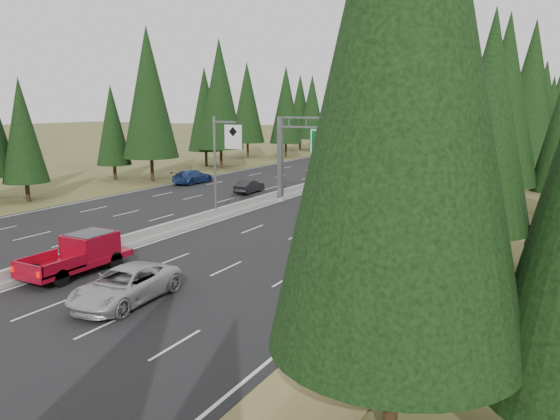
% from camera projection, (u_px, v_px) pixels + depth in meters
% --- Properties ---
extents(road, '(32.00, 260.00, 0.08)m').
position_uv_depth(road, '(407.00, 159.00, 90.40)').
color(road, black).
rests_on(road, ground).
extents(shoulder_right, '(3.60, 260.00, 0.06)m').
position_uv_depth(shoulder_right, '(524.00, 165.00, 82.10)').
color(shoulder_right, olive).
rests_on(shoulder_right, ground).
extents(shoulder_left, '(3.60, 260.00, 0.06)m').
position_uv_depth(shoulder_left, '(310.00, 154.00, 98.69)').
color(shoulder_left, '#4F4D24').
rests_on(shoulder_left, ground).
extents(median_barrier, '(0.70, 260.00, 0.85)m').
position_uv_depth(median_barrier, '(407.00, 157.00, 90.32)').
color(median_barrier, gray).
rests_on(median_barrier, road).
extents(sign_gantry, '(16.75, 0.98, 7.80)m').
position_uv_depth(sign_gantry, '(368.00, 149.00, 46.26)').
color(sign_gantry, slate).
rests_on(sign_gantry, road).
extents(hov_sign_pole, '(2.80, 0.50, 8.00)m').
position_uv_depth(hov_sign_pole, '(221.00, 161.00, 41.68)').
color(hov_sign_pole, slate).
rests_on(hov_sign_pole, road).
extents(tree_row_right, '(11.71, 242.11, 18.72)m').
position_uv_depth(tree_row_right, '(558.00, 105.00, 71.96)').
color(tree_row_right, black).
rests_on(tree_row_right, ground).
extents(tree_row_left, '(11.81, 238.51, 18.97)m').
position_uv_depth(tree_row_left, '(261.00, 104.00, 89.60)').
color(tree_row_left, black).
rests_on(tree_row_left, ground).
extents(silver_minivan, '(3.00, 5.91, 1.60)m').
position_uv_depth(silver_minivan, '(125.00, 285.00, 24.84)').
color(silver_minivan, '#ABAAAF').
rests_on(silver_minivan, road).
extents(red_pickup, '(2.22, 6.22, 2.03)m').
position_uv_depth(red_pickup, '(84.00, 251.00, 29.39)').
color(red_pickup, black).
rests_on(red_pickup, road).
extents(car_ahead_green, '(2.11, 4.63, 1.54)m').
position_uv_depth(car_ahead_green, '(439.00, 164.00, 75.33)').
color(car_ahead_green, '#125238').
rests_on(car_ahead_green, road).
extents(car_ahead_dkred, '(1.85, 4.56, 1.47)m').
position_uv_depth(car_ahead_dkred, '(462.00, 183.00, 57.62)').
color(car_ahead_dkred, '#590C17').
rests_on(car_ahead_dkred, road).
extents(car_ahead_dkgrey, '(2.35, 5.64, 1.63)m').
position_uv_depth(car_ahead_dkgrey, '(482.00, 165.00, 74.13)').
color(car_ahead_dkgrey, black).
rests_on(car_ahead_dkgrey, road).
extents(car_ahead_white, '(2.57, 5.51, 1.53)m').
position_uv_depth(car_ahead_white, '(456.00, 143.00, 116.53)').
color(car_ahead_white, '#B2B2B2').
rests_on(car_ahead_white, road).
extents(car_ahead_far, '(2.10, 4.71, 1.57)m').
position_uv_depth(car_ahead_far, '(458.00, 141.00, 120.59)').
color(car_ahead_far, black).
rests_on(car_ahead_far, road).
extents(car_onc_near, '(1.58, 4.13, 1.35)m').
position_uv_depth(car_onc_near, '(249.00, 186.00, 55.56)').
color(car_onc_near, black).
rests_on(car_onc_near, road).
extents(car_onc_blue, '(2.42, 5.54, 1.59)m').
position_uv_depth(car_onc_blue, '(193.00, 177.00, 62.12)').
color(car_onc_blue, navy).
rests_on(car_onc_blue, road).
extents(car_onc_white, '(1.62, 3.88, 1.31)m').
position_uv_depth(car_onc_white, '(353.00, 167.00, 72.61)').
color(car_onc_white, '#BABABA').
rests_on(car_onc_white, road).
extents(car_onc_far, '(2.82, 5.50, 1.48)m').
position_uv_depth(car_onc_far, '(383.00, 140.00, 124.80)').
color(car_onc_far, black).
rests_on(car_onc_far, road).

